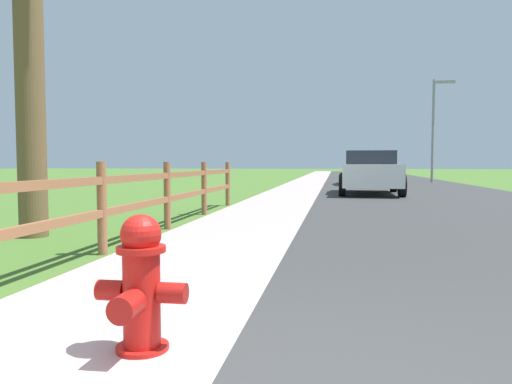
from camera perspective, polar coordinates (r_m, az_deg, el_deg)
ground_plane at (r=26.95m, az=8.10°, el=1.13°), size 120.00×120.00×0.00m
road_asphalt at (r=29.09m, az=15.10°, el=1.22°), size 7.00×66.00×0.01m
curb_concrete at (r=29.16m, az=2.29°, el=1.34°), size 6.00×66.00×0.01m
grass_verge at (r=29.38m, az=-0.62°, el=1.37°), size 5.00×66.00×0.00m
fire_hydrant at (r=2.86m, az=-13.38°, el=-10.38°), size 0.52×0.44×0.78m
rail_fence at (r=6.88m, az=-13.46°, el=-0.33°), size 0.11×11.13×1.08m
parked_suv_white at (r=17.18m, az=13.19°, el=2.33°), size 2.12×4.46×1.47m
parked_car_beige at (r=24.66m, az=12.57°, el=2.69°), size 2.17×4.31×1.57m
parked_car_black at (r=34.70m, az=12.39°, el=2.77°), size 2.01×4.45×1.37m
street_lamp at (r=28.70m, az=20.28°, el=7.87°), size 1.17×0.20×5.62m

